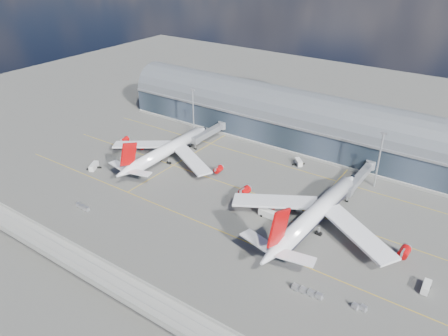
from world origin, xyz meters
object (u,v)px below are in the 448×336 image
Objects in this scene: service_truck_5 at (299,162)px; cargo_train_1 at (307,291)px; service_truck_3 at (426,287)px; service_truck_4 at (300,206)px; airliner_right at (314,215)px; cargo_train_2 at (359,307)px; service_truck_1 at (126,160)px; cargo_train_0 at (83,207)px; floodlight_mast_left at (193,111)px; service_truck_0 at (94,166)px; service_truck_2 at (269,214)px; airliner_left at (166,151)px; floodlight_mast_right at (379,158)px.

service_truck_5 is 0.58× the size of cargo_train_1.
service_truck_3 is at bearing -81.17° from service_truck_5.
service_truck_4 reaches higher than service_truck_3.
airliner_right is 15.25× the size of cargo_train_2.
service_truck_4 is at bearing -96.26° from service_truck_1.
airliner_right is at bearing -66.55° from cargo_train_0.
service_truck_3 is at bearing -22.12° from floodlight_mast_left.
service_truck_5 reaches higher than cargo_train_2.
airliner_right is at bearing -25.69° from floodlight_mast_left.
service_truck_1 is 82.70m from service_truck_5.
service_truck_5 is at bearing -35.86° from cargo_train_0.
service_truck_3 is at bearing -107.04° from service_truck_1.
service_truck_0 is 1.53× the size of cargo_train_2.
cargo_train_1 is (-29.47, -21.91, -0.53)m from service_truck_3.
cargo_train_2 is at bearing -118.64° from service_truck_2.
airliner_left is at bearing 20.78° from service_truck_0.
floodlight_mast_left is 0.40× the size of airliner_left.
service_truck_1 is (-105.10, -46.24, -12.13)m from floodlight_mast_right.
service_truck_4 is at bearing 34.07° from cargo_train_1.
service_truck_2 reaches higher than service_truck_3.
service_truck_1 is 0.75× the size of cargo_train_0.
floodlight_mast_right is at bearing 42.60° from service_truck_4.
floodlight_mast_right is 2.56× the size of cargo_train_1.
airliner_right reaches higher than service_truck_0.
service_truck_4 is (6.99, 12.30, -0.06)m from service_truck_2.
service_truck_5 is at bearing -179.08° from floodlight_mast_right.
service_truck_4 is (-9.93, 8.95, -4.33)m from airliner_right.
cargo_train_0 is at bearing -166.49° from service_truck_5.
service_truck_4 is at bearing -28.23° from service_truck_2.
cargo_train_0 is 1.57× the size of cargo_train_2.
airliner_right is 51.33m from service_truck_5.
service_truck_1 is at bearing 169.99° from service_truck_5.
airliner_right is 12.91× the size of service_truck_1.
airliner_right is 12.66× the size of service_truck_3.
service_truck_1 is 0.96× the size of service_truck_5.
service_truck_0 is 118.09m from cargo_train_1.
cargo_train_2 is at bearing -115.99° from service_truck_1.
airliner_left is (-90.70, -33.53, -7.99)m from floodlight_mast_right.
airliner_left reaches higher than service_truck_4.
cargo_train_2 is (119.14, -73.17, -12.84)m from floodlight_mast_left.
service_truck_5 is (63.84, -0.58, -12.19)m from floodlight_mast_left.
service_truck_5 is (54.54, 32.94, -4.20)m from airliner_left.
service_truck_2 is (-16.93, -3.35, -4.27)m from airliner_right.
service_truck_0 is (-22.28, -25.60, -4.16)m from airliner_left.
service_truck_0 is at bearing 99.64° from cargo_train_2.
service_truck_5 reaches higher than cargo_train_1.
service_truck_2 is (87.17, 11.94, 0.14)m from service_truck_0.
service_truck_3 is at bearing -79.26° from cargo_train_0.
floodlight_mast_right is (100.00, 0.00, 0.00)m from floodlight_mast_left.
cargo_train_1 is at bearing -119.08° from service_truck_1.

